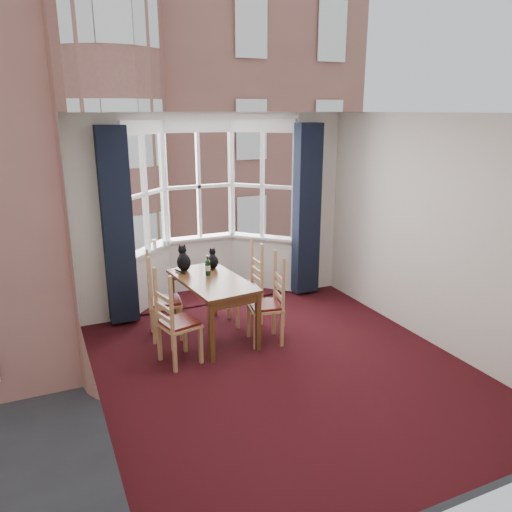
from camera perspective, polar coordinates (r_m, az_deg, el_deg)
floor at (r=5.80m, az=3.38°, el=-12.84°), size 4.50×4.50×0.00m
ceiling at (r=5.07m, az=3.93°, el=16.02°), size 4.50×4.50×0.00m
wall_left at (r=4.71m, az=-18.47°, el=-2.15°), size 0.00×4.50×4.50m
wall_right at (r=6.42m, az=19.66°, el=2.55°), size 0.00×4.50×4.50m
wall_near at (r=3.55m, az=20.97°, el=-8.46°), size 4.00×0.00×4.00m
wall_back_pier_left at (r=6.91m, az=-17.69°, el=3.66°), size 0.70×0.12×2.80m
wall_back_pier_right at (r=7.96m, az=6.62°, el=5.92°), size 0.70×0.12×2.80m
bay_window at (r=7.74m, az=-5.94°, el=5.64°), size 2.76×0.94×2.80m
curtain_left at (r=6.77m, az=-15.54°, el=3.16°), size 0.38×0.22×2.60m
curtain_right at (r=7.71m, az=5.82°, el=5.22°), size 0.38×0.22×2.60m
dining_table at (r=6.32m, az=-5.04°, el=-3.54°), size 0.85×1.41×0.79m
chair_left_near at (r=5.78m, az=-9.57°, el=-7.92°), size 0.49×0.50×0.92m
chair_left_far at (r=6.48m, az=-11.15°, el=-5.27°), size 0.46×0.47×0.92m
chair_right_near at (r=6.27m, az=1.84°, el=-5.73°), size 0.47×0.48×0.92m
chair_right_far at (r=6.86m, az=-0.60°, el=-3.71°), size 0.42×0.43×0.92m
cat_left at (r=6.63m, az=-8.27°, el=-0.54°), size 0.20×0.27×0.35m
cat_right at (r=6.70m, az=-4.95°, el=-0.50°), size 0.19×0.23×0.27m
wine_bottle at (r=6.41m, az=-5.55°, el=-1.21°), size 0.07×0.07×0.26m
candle_tall at (r=7.48m, az=-11.52°, el=1.38°), size 0.06×0.06×0.13m
candle_short at (r=7.55m, az=-10.41°, el=1.40°), size 0.06×0.06×0.09m
candle_extra at (r=7.58m, az=-10.00°, el=1.49°), size 0.05×0.05×0.09m
street at (r=37.84m, az=-19.96°, el=1.85°), size 80.00×80.00×0.00m
tenement_building at (r=18.67m, az=-17.25°, el=11.85°), size 18.40×7.80×15.20m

